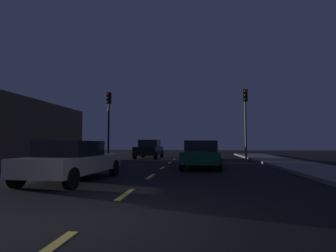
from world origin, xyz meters
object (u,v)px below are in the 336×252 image
Objects in this scene: traffic_signal_left at (109,113)px; traffic_signal_right at (245,111)px; car_adjacent_lane at (73,160)px; car_oncoming_far at (149,149)px; car_stopped_ahead at (202,154)px.

traffic_signal_left is 10.31m from traffic_signal_right.
car_oncoming_far is at bearing 89.19° from car_adjacent_lane.
traffic_signal_right is 13.85m from car_adjacent_lane.
traffic_signal_right is at bearing 0.00° from traffic_signal_left.
car_oncoming_far is at bearing 157.76° from traffic_signal_right.
traffic_signal_left reaches higher than car_stopped_ahead.
car_oncoming_far is (2.62, 3.15, -2.86)m from traffic_signal_left.
car_adjacent_lane is at bearing -125.68° from traffic_signal_right.
traffic_signal_left is 1.25× the size of car_oncoming_far.
car_stopped_ahead is (-3.29, -5.52, -2.93)m from traffic_signal_right.
car_stopped_ahead is at bearing 49.89° from car_adjacent_lane.
car_oncoming_far is (-4.41, 8.67, 0.06)m from car_stopped_ahead.
car_stopped_ahead is (7.02, -5.52, -2.91)m from traffic_signal_left.
traffic_signal_right reaches higher than car_oncoming_far.
traffic_signal_right is 1.13× the size of car_adjacent_lane.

